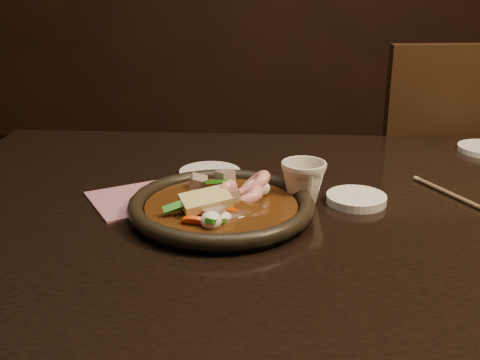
# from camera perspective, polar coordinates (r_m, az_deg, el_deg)

# --- Properties ---
(table) EXTENTS (1.60, 0.90, 0.75)m
(table) POSITION_cam_1_polar(r_m,az_deg,el_deg) (0.98, 15.34, -7.39)
(table) COLOR black
(table) RESTS_ON floor
(chair) EXTENTS (0.49, 0.49, 0.95)m
(chair) POSITION_cam_1_polar(r_m,az_deg,el_deg) (1.64, 18.80, -2.42)
(chair) COLOR black
(chair) RESTS_ON floor
(plate) EXTENTS (0.28, 0.28, 0.03)m
(plate) POSITION_cam_1_polar(r_m,az_deg,el_deg) (0.91, -1.77, -2.58)
(plate) COLOR black
(plate) RESTS_ON table
(stirfry) EXTENTS (0.16, 0.20, 0.06)m
(stirfry) POSITION_cam_1_polar(r_m,az_deg,el_deg) (0.91, -1.54, -2.19)
(stirfry) COLOR #361C09
(stirfry) RESTS_ON plate
(soy_dish) EXTENTS (0.10, 0.10, 0.01)m
(soy_dish) POSITION_cam_1_polar(r_m,az_deg,el_deg) (0.98, 10.97, -1.77)
(soy_dish) COLOR silver
(soy_dish) RESTS_ON table
(saucer_left) EXTENTS (0.11, 0.11, 0.01)m
(saucer_left) POSITION_cam_1_polar(r_m,az_deg,el_deg) (1.08, -2.87, 0.63)
(saucer_left) COLOR silver
(saucer_left) RESTS_ON table
(tea_cup) EXTENTS (0.09, 0.09, 0.07)m
(tea_cup) POSITION_cam_1_polar(r_m,az_deg,el_deg) (0.96, 6.02, -0.06)
(tea_cup) COLOR beige
(tea_cup) RESTS_ON table
(chopsticks) EXTENTS (0.13, 0.24, 0.01)m
(chopsticks) POSITION_cam_1_polar(r_m,az_deg,el_deg) (1.02, 21.13, -2.13)
(chopsticks) COLOR #A2835C
(chopsticks) RESTS_ON table
(napkin) EXTENTS (0.19, 0.19, 0.00)m
(napkin) POSITION_cam_1_polar(r_m,az_deg,el_deg) (0.99, -9.79, -1.84)
(napkin) COLOR #9B5F6C
(napkin) RESTS_ON table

